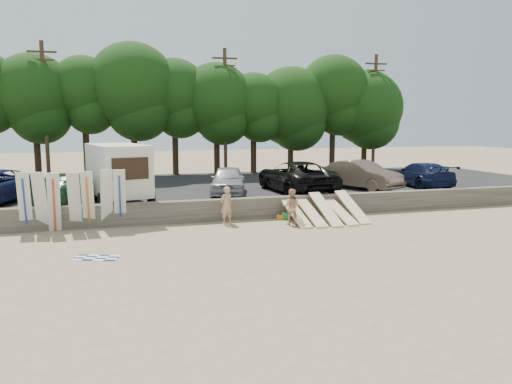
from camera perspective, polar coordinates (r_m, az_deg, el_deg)
ground at (r=20.80m, az=1.00°, el=-4.63°), size 120.00×120.00×0.00m
seawall at (r=23.53m, az=-1.17°, el=-1.90°), size 44.00×0.50×1.00m
parking_lot at (r=30.77m, az=-4.82°, el=0.15°), size 44.00×14.50×0.70m
treeline at (r=37.51m, az=-5.01°, el=10.75°), size 32.93×6.49×9.40m
utility_poles at (r=36.29m, az=-3.54°, el=9.41°), size 25.80×0.26×9.00m
box_trailer at (r=24.91m, az=-15.49°, el=2.44°), size 3.25×4.74×2.78m
car_1 at (r=25.37m, az=-20.51°, el=0.44°), size 3.66×5.44×1.46m
car_2 at (r=26.82m, az=-3.22°, el=1.37°), size 2.85×4.69×1.49m
car_3 at (r=27.71m, az=4.62°, el=1.79°), size 3.13×6.26×1.70m
car_4 at (r=29.49m, az=11.91°, el=1.94°), size 3.58×5.22×1.63m
car_5 at (r=31.37m, az=18.33°, el=1.91°), size 2.29×5.12×1.46m
surfboard_upright_0 at (r=22.52m, az=-24.92°, el=-1.09°), size 0.50×0.56×2.56m
surfboard_upright_1 at (r=22.38m, az=-23.40°, el=-1.07°), size 0.59×0.70×2.55m
surfboard_upright_2 at (r=22.17m, az=-22.09°, el=-1.11°), size 0.58×0.78×2.53m
surfboard_upright_3 at (r=22.21m, az=-20.03°, el=-1.00°), size 0.52×0.77×2.52m
surfboard_upright_4 at (r=22.21m, az=-18.66°, el=-0.92°), size 0.53×0.73×2.53m
surfboard_upright_5 at (r=22.27m, az=-16.70°, el=-0.76°), size 0.57×0.58×2.57m
surfboard_upright_6 at (r=22.27m, az=-15.29°, el=-0.72°), size 0.50×0.58×2.56m
surfboard_low_0 at (r=22.79m, az=4.53°, el=-2.30°), size 0.56×2.88×0.96m
surfboard_low_1 at (r=22.99m, az=6.23°, el=-2.25°), size 0.56×2.89×0.95m
surfboard_low_2 at (r=23.11m, az=7.95°, el=-1.93°), size 0.56×2.81×1.18m
surfboard_low_3 at (r=23.59m, az=9.53°, el=-2.16°), size 0.56×2.91×0.86m
surfboard_low_4 at (r=23.95m, az=10.94°, el=-1.66°), size 0.56×2.81×1.17m
beachgoer_a at (r=22.40m, az=-3.41°, el=-1.52°), size 0.72×0.61×1.69m
beachgoer_b at (r=22.29m, az=4.04°, el=-1.68°), size 0.97×0.89×1.61m
cooler at (r=23.52m, az=3.43°, el=-2.76°), size 0.43×0.37×0.32m
gear_bag at (r=23.48m, az=2.78°, el=-2.90°), size 0.38×0.35×0.22m
beach_towel at (r=17.83m, az=-17.81°, el=-7.17°), size 1.92×1.92×0.00m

